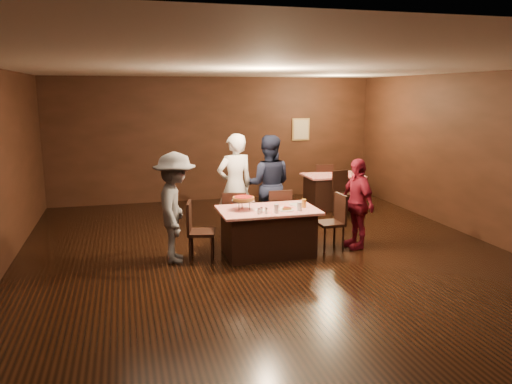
{
  "coord_description": "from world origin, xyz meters",
  "views": [
    {
      "loc": [
        -2.19,
        -7.11,
        2.65
      ],
      "look_at": [
        -0.1,
        0.79,
        1.0
      ],
      "focal_mm": 35.0,
      "sensor_mm": 36.0,
      "label": 1
    }
  ],
  "objects_px": {
    "main_table": "(268,232)",
    "chair_end_left": "(201,231)",
    "chair_far_right": "(278,214)",
    "chair_end_right": "(330,222)",
    "diner_white_jacket": "(235,186)",
    "diner_navy_hoodie": "(268,184)",
    "chair_back_far": "(322,183)",
    "glass_amber": "(304,203)",
    "diner_grey_knit": "(175,208)",
    "chair_back_near": "(345,193)",
    "glass_front_right": "(299,206)",
    "chair_far_left": "(234,217)",
    "diner_red_shirt": "(357,203)",
    "pizza_stand": "(243,199)",
    "glass_front_left": "(276,209)",
    "back_table": "(332,191)",
    "plate_empty": "(297,205)"
  },
  "relations": [
    {
      "from": "chair_far_right",
      "to": "glass_front_right",
      "type": "bearing_deg",
      "value": 95.47
    },
    {
      "from": "chair_end_left",
      "to": "diner_navy_hoodie",
      "type": "relative_size",
      "value": 0.51
    },
    {
      "from": "chair_back_far",
      "to": "diner_grey_knit",
      "type": "distance_m",
      "value": 5.22
    },
    {
      "from": "chair_far_right",
      "to": "chair_end_left",
      "type": "bearing_deg",
      "value": 29.17
    },
    {
      "from": "chair_back_far",
      "to": "diner_white_jacket",
      "type": "height_order",
      "value": "diner_white_jacket"
    },
    {
      "from": "main_table",
      "to": "diner_white_jacket",
      "type": "bearing_deg",
      "value": 104.65
    },
    {
      "from": "chair_back_near",
      "to": "diner_grey_knit",
      "type": "distance_m",
      "value": 4.46
    },
    {
      "from": "diner_navy_hoodie",
      "to": "diner_red_shirt",
      "type": "distance_m",
      "value": 1.77
    },
    {
      "from": "main_table",
      "to": "chair_end_left",
      "type": "bearing_deg",
      "value": 180.0
    },
    {
      "from": "diner_grey_knit",
      "to": "glass_front_left",
      "type": "distance_m",
      "value": 1.58
    },
    {
      "from": "glass_front_left",
      "to": "glass_amber",
      "type": "bearing_deg",
      "value": 24.44
    },
    {
      "from": "main_table",
      "to": "chair_end_right",
      "type": "height_order",
      "value": "chair_end_right"
    },
    {
      "from": "chair_far_left",
      "to": "glass_amber",
      "type": "xyz_separation_m",
      "value": [
        1.0,
        -0.8,
        0.37
      ]
    },
    {
      "from": "chair_far_left",
      "to": "pizza_stand",
      "type": "distance_m",
      "value": 0.85
    },
    {
      "from": "main_table",
      "to": "chair_far_right",
      "type": "xyz_separation_m",
      "value": [
        0.4,
        0.75,
        0.09
      ]
    },
    {
      "from": "chair_back_far",
      "to": "diner_white_jacket",
      "type": "bearing_deg",
      "value": 49.98
    },
    {
      "from": "back_table",
      "to": "diner_navy_hoodie",
      "type": "height_order",
      "value": "diner_navy_hoodie"
    },
    {
      "from": "diner_navy_hoodie",
      "to": "pizza_stand",
      "type": "bearing_deg",
      "value": 74.97
    },
    {
      "from": "chair_far_right",
      "to": "diner_red_shirt",
      "type": "distance_m",
      "value": 1.44
    },
    {
      "from": "back_table",
      "to": "chair_far_left",
      "type": "relative_size",
      "value": 1.37
    },
    {
      "from": "glass_front_right",
      "to": "chair_far_left",
      "type": "bearing_deg",
      "value": 130.36
    },
    {
      "from": "back_table",
      "to": "chair_end_left",
      "type": "height_order",
      "value": "chair_end_left"
    },
    {
      "from": "glass_front_left",
      "to": "chair_far_right",
      "type": "bearing_deg",
      "value": 71.57
    },
    {
      "from": "chair_far_right",
      "to": "chair_end_right",
      "type": "distance_m",
      "value": 1.03
    },
    {
      "from": "diner_grey_knit",
      "to": "chair_back_near",
      "type": "bearing_deg",
      "value": -52.34
    },
    {
      "from": "chair_back_far",
      "to": "glass_front_right",
      "type": "relative_size",
      "value": 6.79
    },
    {
      "from": "chair_back_near",
      "to": "diner_white_jacket",
      "type": "height_order",
      "value": "diner_white_jacket"
    },
    {
      "from": "chair_back_far",
      "to": "glass_amber",
      "type": "xyz_separation_m",
      "value": [
        -1.8,
        -3.56,
        0.37
      ]
    },
    {
      "from": "chair_back_far",
      "to": "diner_grey_knit",
      "type": "relative_size",
      "value": 0.55
    },
    {
      "from": "plate_empty",
      "to": "glass_front_left",
      "type": "xyz_separation_m",
      "value": [
        -0.5,
        -0.45,
        0.06
      ]
    },
    {
      "from": "chair_back_near",
      "to": "diner_grey_knit",
      "type": "relative_size",
      "value": 0.55
    },
    {
      "from": "glass_front_right",
      "to": "diner_red_shirt",
      "type": "bearing_deg",
      "value": 11.78
    },
    {
      "from": "chair_far_right",
      "to": "chair_back_near",
      "type": "xyz_separation_m",
      "value": [
        2.0,
        1.46,
        0.0
      ]
    },
    {
      "from": "diner_white_jacket",
      "to": "diner_navy_hoodie",
      "type": "bearing_deg",
      "value": 177.52
    },
    {
      "from": "glass_front_right",
      "to": "diner_grey_knit",
      "type": "bearing_deg",
      "value": 171.08
    },
    {
      "from": "glass_front_right",
      "to": "diner_white_jacket",
      "type": "bearing_deg",
      "value": 118.28
    },
    {
      "from": "back_table",
      "to": "diner_grey_knit",
      "type": "distance_m",
      "value": 4.85
    },
    {
      "from": "back_table",
      "to": "plate_empty",
      "type": "distance_m",
      "value": 3.34
    },
    {
      "from": "chair_far_right",
      "to": "chair_back_near",
      "type": "height_order",
      "value": "same"
    },
    {
      "from": "diner_navy_hoodie",
      "to": "diner_grey_knit",
      "type": "height_order",
      "value": "diner_navy_hoodie"
    },
    {
      "from": "chair_back_near",
      "to": "pizza_stand",
      "type": "relative_size",
      "value": 2.5
    },
    {
      "from": "chair_end_left",
      "to": "chair_back_near",
      "type": "relative_size",
      "value": 1.0
    },
    {
      "from": "chair_back_near",
      "to": "glass_front_right",
      "type": "relative_size",
      "value": 6.79
    },
    {
      "from": "pizza_stand",
      "to": "glass_front_right",
      "type": "bearing_deg",
      "value": -19.44
    },
    {
      "from": "diner_navy_hoodie",
      "to": "glass_front_right",
      "type": "relative_size",
      "value": 13.3
    },
    {
      "from": "chair_far_left",
      "to": "diner_navy_hoodie",
      "type": "distance_m",
      "value": 1.03
    },
    {
      "from": "chair_far_right",
      "to": "diner_navy_hoodie",
      "type": "relative_size",
      "value": 0.51
    },
    {
      "from": "pizza_stand",
      "to": "plate_empty",
      "type": "distance_m",
      "value": 0.97
    },
    {
      "from": "chair_far_right",
      "to": "glass_amber",
      "type": "xyz_separation_m",
      "value": [
        0.2,
        -0.8,
        0.37
      ]
    },
    {
      "from": "chair_far_right",
      "to": "glass_amber",
      "type": "bearing_deg",
      "value": 106.65
    }
  ]
}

